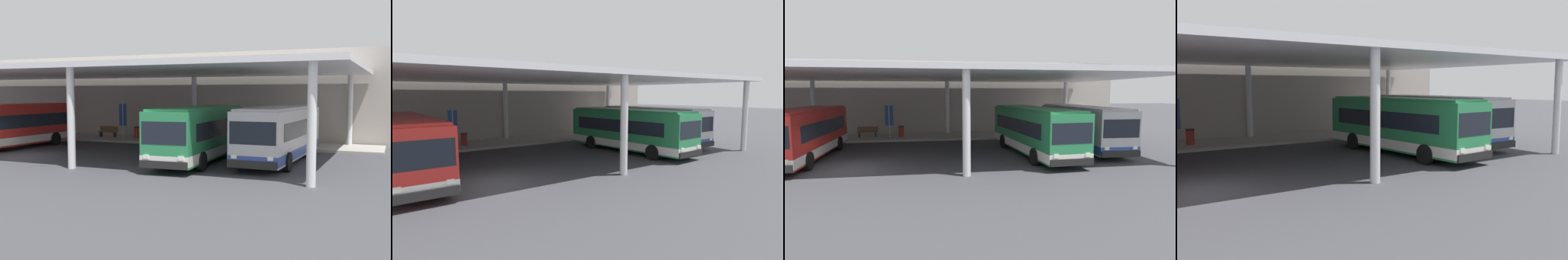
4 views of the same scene
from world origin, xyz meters
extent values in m
plane|color=#3D3D42|center=(0.00, 0.00, 0.00)|extent=(200.00, 200.00, 0.00)
cube|color=#A39E93|center=(0.00, 11.75, 0.09)|extent=(42.00, 4.50, 0.18)
cube|color=#ADA399|center=(0.00, 15.00, 3.65)|extent=(48.00, 1.60, 7.30)
cube|color=silver|center=(0.00, 5.50, 5.40)|extent=(40.00, 17.00, 0.30)
cylinder|color=silver|center=(6.17, -2.50, 2.62)|extent=(0.40, 0.40, 5.25)
cylinder|color=silver|center=(6.17, 13.50, 2.62)|extent=(0.40, 0.40, 5.25)
cylinder|color=silver|center=(18.50, -2.50, 2.62)|extent=(0.40, 0.40, 5.25)
cylinder|color=silver|center=(18.50, 13.50, 2.62)|extent=(0.40, 0.40, 5.25)
cube|color=red|center=(-3.32, 3.25, 1.70)|extent=(2.57, 10.42, 2.70)
cube|color=white|center=(-3.32, 3.25, 0.70)|extent=(2.59, 10.44, 0.50)
cube|color=black|center=(-3.33, 3.40, 2.00)|extent=(2.60, 8.54, 0.90)
cube|color=black|center=(-3.29, -1.90, 2.05)|extent=(2.30, 0.14, 1.10)
cube|color=black|center=(-3.29, -1.99, 0.55)|extent=(2.45, 0.18, 0.36)
cube|color=red|center=(-3.32, 3.25, 3.11)|extent=(2.37, 10.00, 0.12)
cube|color=yellow|center=(-3.29, -1.87, 2.87)|extent=(1.75, 0.13, 0.28)
cube|color=white|center=(-4.19, -1.99, 0.90)|extent=(0.28, 0.08, 0.20)
cube|color=white|center=(-2.39, -1.98, 0.90)|extent=(0.28, 0.08, 0.20)
cylinder|color=black|center=(-2.08, 0.03, 0.50)|extent=(0.29, 1.00, 1.00)
cylinder|color=black|center=(-2.12, 6.11, 0.50)|extent=(0.29, 1.00, 1.00)
cube|color=#28844C|center=(11.31, 2.50, 1.70)|extent=(3.17, 10.54, 2.70)
cube|color=white|center=(11.31, 2.50, 0.70)|extent=(3.19, 10.56, 0.50)
cube|color=black|center=(11.30, 2.65, 2.00)|extent=(3.09, 8.68, 0.90)
cube|color=black|center=(11.65, -2.64, 2.05)|extent=(2.30, 0.27, 1.10)
cube|color=black|center=(11.65, -2.73, 0.55)|extent=(2.46, 0.32, 0.36)
cube|color=#2A8B50|center=(11.31, 2.50, 3.11)|extent=(2.95, 10.11, 0.12)
cube|color=yellow|center=(11.65, -2.61, 2.87)|extent=(1.75, 0.23, 0.28)
cube|color=white|center=(10.76, -2.78, 0.90)|extent=(0.28, 0.10, 0.20)
cube|color=white|center=(12.55, -2.66, 0.90)|extent=(0.28, 0.10, 0.20)
cylinder|color=black|center=(10.30, -0.80, 0.50)|extent=(0.34, 1.02, 1.00)
cylinder|color=black|center=(12.74, -0.64, 0.50)|extent=(0.34, 1.02, 1.00)
cylinder|color=black|center=(9.90, 5.27, 0.50)|extent=(0.34, 1.02, 1.00)
cylinder|color=black|center=(12.35, 5.43, 0.50)|extent=(0.34, 1.02, 1.00)
cube|color=#B7B7BC|center=(15.60, 4.16, 1.70)|extent=(2.70, 10.45, 2.70)
cube|color=#2D4799|center=(15.60, 4.16, 0.70)|extent=(2.72, 10.47, 0.50)
cube|color=black|center=(15.60, 4.31, 2.00)|extent=(2.70, 8.58, 0.90)
cube|color=black|center=(15.50, -0.99, 2.05)|extent=(2.30, 0.16, 1.10)
cube|color=black|center=(15.50, -1.08, 0.55)|extent=(2.45, 0.21, 0.36)
cube|color=silver|center=(15.60, 4.16, 3.11)|extent=(2.49, 10.03, 0.12)
cube|color=yellow|center=(15.50, -0.96, 2.87)|extent=(1.75, 0.15, 0.28)
cube|color=white|center=(14.60, -1.05, 0.90)|extent=(0.28, 0.09, 0.20)
cube|color=white|center=(16.40, -1.09, 0.90)|extent=(0.28, 0.09, 0.20)
cylinder|color=black|center=(14.31, 0.96, 0.50)|extent=(0.30, 1.01, 1.00)
cylinder|color=black|center=(16.76, 0.91, 0.50)|extent=(0.30, 1.01, 1.00)
cylinder|color=black|center=(14.43, 7.04, 0.50)|extent=(0.30, 1.01, 1.00)
cylinder|color=black|center=(16.88, 6.99, 0.50)|extent=(0.30, 1.01, 1.00)
cube|color=brown|center=(-1.17, 11.75, 0.63)|extent=(1.80, 0.44, 0.08)
cube|color=brown|center=(-1.17, 11.95, 0.88)|extent=(1.80, 0.06, 0.44)
cube|color=#2D2D33|center=(-1.87, 11.75, 0.41)|extent=(0.10, 0.36, 0.45)
cube|color=#2D2D33|center=(-0.47, 11.75, 0.41)|extent=(0.10, 0.36, 0.45)
cylinder|color=maroon|center=(1.82, 11.56, 0.63)|extent=(0.48, 0.48, 0.90)
cylinder|color=black|center=(1.82, 11.56, 1.12)|extent=(0.52, 0.52, 0.08)
cylinder|color=#B2B2B7|center=(0.87, 10.95, 1.78)|extent=(0.12, 0.12, 3.20)
cube|color=#285199|center=(0.87, 10.93, 2.16)|extent=(0.70, 0.04, 1.80)
camera|label=1|loc=(21.88, -22.48, 3.94)|focal=43.61mm
camera|label=2|loc=(-5.26, -14.78, 4.24)|focal=29.39mm
camera|label=3|loc=(4.35, -17.84, 4.12)|focal=29.04mm
camera|label=4|loc=(-2.67, -15.45, 3.80)|focal=37.13mm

